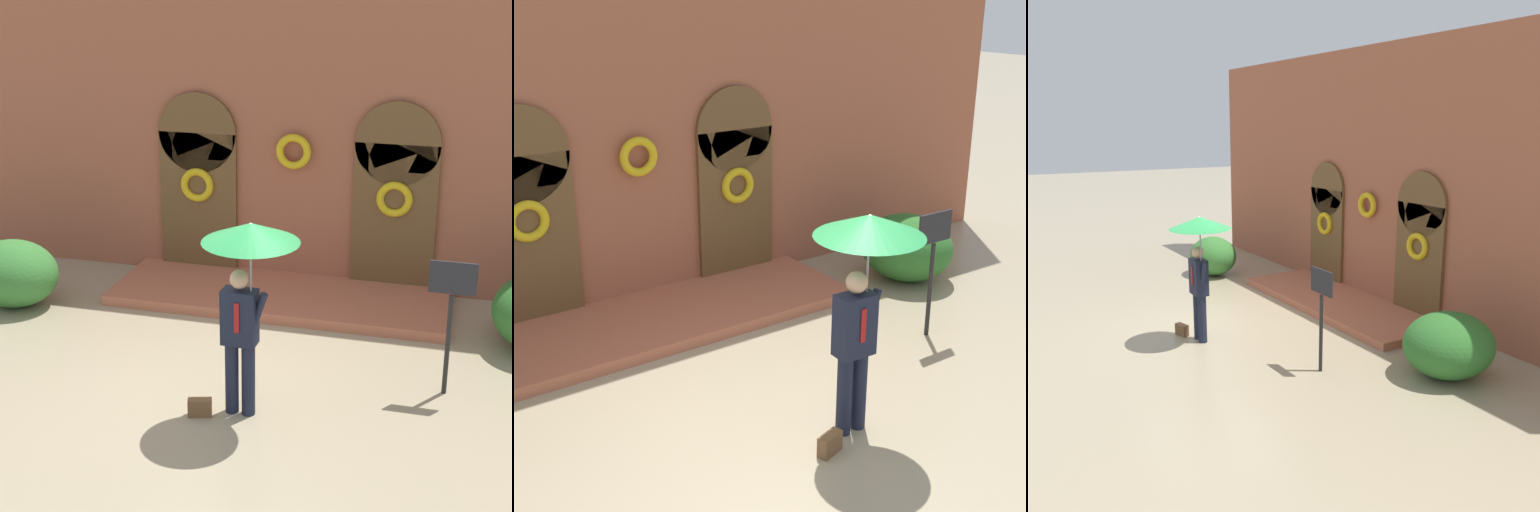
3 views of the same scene
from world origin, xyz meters
The scene contains 7 objects.
ground_plane centered at (0.00, 0.00, 0.00)m, with size 80.00×80.00×0.00m, color tan.
building_facade centered at (0.00, 4.15, 2.68)m, with size 14.00×2.30×5.60m.
person_with_umbrella centered at (0.46, -0.37, 1.91)m, with size 1.10×1.10×2.36m.
handbag centered at (-0.07, -0.57, 0.11)m, with size 0.28×0.12×0.22m, color brown.
sign_post centered at (2.65, 0.75, 1.16)m, with size 0.56×0.06×1.72m.
shrub_left centered at (-3.89, 1.84, 0.51)m, with size 1.40×1.19×1.03m, color #387A33.
shrub_right centered at (3.85, 2.40, 0.52)m, with size 1.39×1.50×1.04m, color #2D6B28.
Camera 3 is at (9.74, -4.29, 3.95)m, focal length 40.00 mm.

